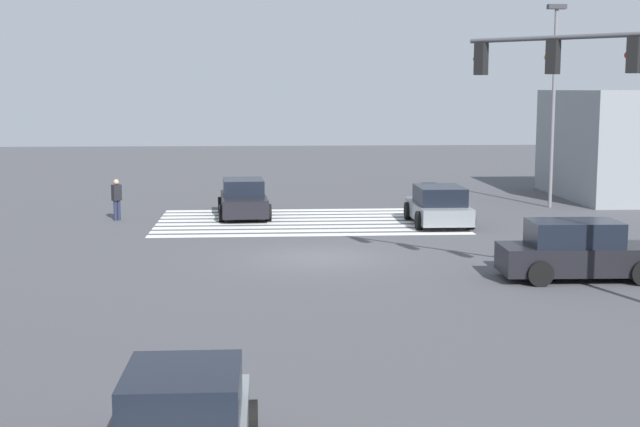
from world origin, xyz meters
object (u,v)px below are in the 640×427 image
(car_2, at_px, (439,206))
(pedestrian, at_px, (117,197))
(car_4, at_px, (244,199))
(traffic_signal_mast, at_px, (621,100))
(street_light_pole_a, at_px, (554,89))
(car_0, at_px, (580,252))

(car_2, height_order, pedestrian, pedestrian)
(car_4, bearing_deg, pedestrian, -85.30)
(car_4, distance_m, pedestrian, 5.12)
(traffic_signal_mast, height_order, pedestrian, traffic_signal_mast)
(traffic_signal_mast, bearing_deg, car_4, -14.91)
(traffic_signal_mast, bearing_deg, pedestrian, -1.80)
(traffic_signal_mast, distance_m, street_light_pole_a, 18.59)
(traffic_signal_mast, xyz_separation_m, car_2, (1.63, -13.33, -4.27))
(traffic_signal_mast, height_order, car_2, traffic_signal_mast)
(pedestrian, bearing_deg, car_2, 39.63)
(car_0, bearing_deg, car_2, 102.27)
(traffic_signal_mast, relative_size, pedestrian, 4.06)
(car_2, xyz_separation_m, pedestrian, (12.70, -1.93, 0.21))
(car_4, bearing_deg, street_light_pole_a, 95.21)
(car_0, height_order, street_light_pole_a, street_light_pole_a)
(car_0, distance_m, street_light_pole_a, 16.17)
(car_0, distance_m, car_2, 10.42)
(car_2, bearing_deg, street_light_pole_a, -51.43)
(car_0, xyz_separation_m, car_2, (1.91, -10.25, -0.05))
(car_2, xyz_separation_m, car_4, (7.63, -2.66, 0.00))
(pedestrian, bearing_deg, car_0, 8.47)
(traffic_signal_mast, distance_m, car_2, 14.09)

